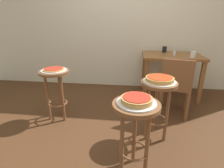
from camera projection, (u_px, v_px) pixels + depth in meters
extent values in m
plane|color=#4C2D19|center=(119.00, 129.00, 2.26)|extent=(6.00, 6.00, 0.00)
cube|color=beige|center=(128.00, 10.00, 3.27)|extent=(6.00, 0.10, 3.00)
cylinder|color=brown|center=(136.00, 105.00, 1.41)|extent=(0.39, 0.39, 0.03)
cylinder|color=brown|center=(134.00, 133.00, 1.64)|extent=(0.04, 0.04, 0.67)
cylinder|color=brown|center=(122.00, 145.00, 1.48)|extent=(0.04, 0.04, 0.67)
cylinder|color=brown|center=(147.00, 147.00, 1.46)|extent=(0.04, 0.04, 0.67)
torus|color=brown|center=(134.00, 150.00, 1.56)|extent=(0.26, 0.26, 0.02)
cylinder|color=silver|center=(136.00, 103.00, 1.40)|extent=(0.32, 0.32, 0.01)
cylinder|color=tan|center=(137.00, 100.00, 1.39)|extent=(0.25, 0.25, 0.04)
cylinder|color=red|center=(137.00, 97.00, 1.38)|extent=(0.22, 0.22, 0.01)
cylinder|color=brown|center=(159.00, 83.00, 1.88)|extent=(0.39, 0.39, 0.03)
cylinder|color=brown|center=(155.00, 107.00, 2.12)|extent=(0.04, 0.04, 0.67)
cylinder|color=brown|center=(147.00, 114.00, 1.96)|extent=(0.04, 0.04, 0.67)
cylinder|color=brown|center=(167.00, 115.00, 1.94)|extent=(0.04, 0.04, 0.67)
torus|color=brown|center=(156.00, 120.00, 2.04)|extent=(0.26, 0.26, 0.02)
cylinder|color=white|center=(159.00, 81.00, 1.88)|extent=(0.35, 0.35, 0.01)
cylinder|color=tan|center=(160.00, 79.00, 1.87)|extent=(0.30, 0.30, 0.04)
cylinder|color=red|center=(160.00, 77.00, 1.86)|extent=(0.26, 0.26, 0.01)
cylinder|color=brown|center=(54.00, 72.00, 2.29)|extent=(0.39, 0.39, 0.03)
cylinder|color=brown|center=(60.00, 93.00, 2.53)|extent=(0.04, 0.04, 0.67)
cylinder|color=brown|center=(48.00, 98.00, 2.37)|extent=(0.04, 0.04, 0.67)
cylinder|color=brown|center=(63.00, 99.00, 2.35)|extent=(0.04, 0.04, 0.67)
torus|color=brown|center=(58.00, 103.00, 2.45)|extent=(0.26, 0.26, 0.02)
cylinder|color=silver|center=(54.00, 70.00, 2.28)|extent=(0.33, 0.33, 0.01)
cylinder|color=tan|center=(54.00, 69.00, 2.28)|extent=(0.27, 0.27, 0.01)
cylinder|color=red|center=(54.00, 68.00, 2.28)|extent=(0.24, 0.24, 0.01)
cube|color=brown|center=(172.00, 56.00, 3.02)|extent=(0.98, 0.71, 0.04)
cube|color=brown|center=(145.00, 81.00, 2.92)|extent=(0.06, 0.06, 0.72)
cube|color=brown|center=(201.00, 83.00, 2.82)|extent=(0.06, 0.06, 0.72)
cube|color=brown|center=(144.00, 71.00, 3.49)|extent=(0.06, 0.06, 0.72)
cube|color=brown|center=(190.00, 73.00, 3.39)|extent=(0.06, 0.06, 0.72)
cylinder|color=silver|center=(193.00, 55.00, 2.77)|extent=(0.08, 0.08, 0.09)
cylinder|color=black|center=(164.00, 49.00, 3.20)|extent=(0.08, 0.08, 0.11)
cylinder|color=white|center=(174.00, 53.00, 2.94)|extent=(0.04, 0.04, 0.07)
cube|color=brown|center=(176.00, 86.00, 2.52)|extent=(0.48, 0.48, 0.04)
cube|color=brown|center=(177.00, 75.00, 2.29)|extent=(0.40, 0.12, 0.40)
cube|color=brown|center=(186.00, 97.00, 2.70)|extent=(0.04, 0.04, 0.42)
cube|color=brown|center=(162.00, 93.00, 2.82)|extent=(0.04, 0.04, 0.42)
cube|color=brown|center=(187.00, 107.00, 2.39)|extent=(0.04, 0.04, 0.42)
cube|color=brown|center=(160.00, 103.00, 2.50)|extent=(0.04, 0.04, 0.42)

